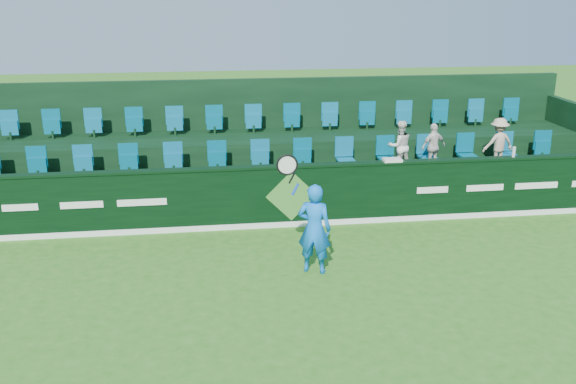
{
  "coord_description": "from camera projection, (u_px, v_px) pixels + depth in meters",
  "views": [
    {
      "loc": [
        -1.79,
        -8.83,
        4.98
      ],
      "look_at": [
        -0.22,
        2.8,
        1.15
      ],
      "focal_mm": 40.0,
      "sensor_mm": 36.0,
      "label": 1
    }
  ],
  "objects": [
    {
      "name": "stand_rear",
      "position": [
        273.0,
        135.0,
        16.73
      ],
      "size": [
        16.0,
        4.1,
        2.6
      ],
      "color": "black",
      "rests_on": "ground"
    },
    {
      "name": "towel",
      "position": [
        392.0,
        160.0,
        13.71
      ],
      "size": [
        0.39,
        0.25,
        0.06
      ],
      "primitive_type": "cube",
      "color": "silver",
      "rests_on": "sponsor_hoarding"
    },
    {
      "name": "seat_row_back",
      "position": [
        273.0,
        121.0,
        16.48
      ],
      "size": [
        13.5,
        0.5,
        0.6
      ],
      "primitive_type": "cube",
      "color": "#0B6283",
      "rests_on": "stand_tier_back"
    },
    {
      "name": "sponsor_hoarding",
      "position": [
        291.0,
        196.0,
        13.65
      ],
      "size": [
        16.0,
        0.25,
        1.35
      ],
      "color": "black",
      "rests_on": "ground"
    },
    {
      "name": "stand_tier_back",
      "position": [
        275.0,
        160.0,
        16.49
      ],
      "size": [
        16.0,
        1.8,
        1.3
      ],
      "primitive_type": "cube",
      "color": "black",
      "rests_on": "ground"
    },
    {
      "name": "spectator_left",
      "position": [
        400.0,
        146.0,
        14.83
      ],
      "size": [
        0.62,
        0.51,
        1.19
      ],
      "primitive_type": "imported",
      "rotation": [
        0.0,
        0.0,
        3.24
      ],
      "color": "white",
      "rests_on": "stand_tier_front"
    },
    {
      "name": "ground",
      "position": [
        326.0,
        315.0,
        10.09
      ],
      "size": [
        60.0,
        60.0,
        0.0
      ],
      "primitive_type": "plane",
      "color": "#296818",
      "rests_on": "ground"
    },
    {
      "name": "tennis_player",
      "position": [
        314.0,
        228.0,
        11.38
      ],
      "size": [
        1.11,
        0.6,
        2.3
      ],
      "color": "blue",
      "rests_on": "ground"
    },
    {
      "name": "stand_tier_front",
      "position": [
        284.0,
        192.0,
        14.78
      ],
      "size": [
        16.0,
        2.0,
        0.8
      ],
      "primitive_type": "cube",
      "color": "black",
      "rests_on": "ground"
    },
    {
      "name": "spectator_right",
      "position": [
        498.0,
        143.0,
        15.14
      ],
      "size": [
        0.82,
        0.54,
        1.19
      ],
      "primitive_type": "imported",
      "rotation": [
        0.0,
        0.0,
        3.28
      ],
      "color": "tan",
      "rests_on": "stand_tier_front"
    },
    {
      "name": "spectator_middle",
      "position": [
        433.0,
        147.0,
        14.95
      ],
      "size": [
        0.7,
        0.45,
        1.1
      ],
      "primitive_type": "imported",
      "rotation": [
        0.0,
        0.0,
        3.45
      ],
      "color": "silver",
      "rests_on": "stand_tier_front"
    },
    {
      "name": "seat_row_front",
      "position": [
        282.0,
        158.0,
        14.94
      ],
      "size": [
        13.5,
        0.5,
        0.6
      ],
      "primitive_type": "cube",
      "color": "#0B6283",
      "rests_on": "stand_tier_front"
    },
    {
      "name": "drinks_bottle",
      "position": [
        514.0,
        152.0,
        14.04
      ],
      "size": [
        0.07,
        0.07,
        0.23
      ],
      "primitive_type": "cylinder",
      "color": "silver",
      "rests_on": "sponsor_hoarding"
    }
  ]
}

